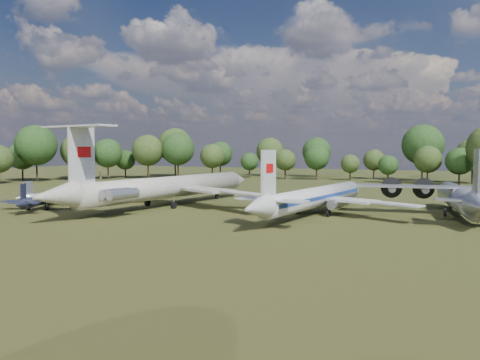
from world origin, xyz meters
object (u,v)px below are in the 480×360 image
at_px(small_prop_west, 38,203).
at_px(small_prop_northwest, 55,198).
at_px(tu104_jet, 316,201).
at_px(an12_transport, 460,202).
at_px(person_on_il62, 101,175).
at_px(il62_airliner, 169,191).

distance_m(small_prop_west, small_prop_northwest, 7.98).
height_order(tu104_jet, small_prop_northwest, tu104_jet).
bearing_deg(small_prop_northwest, small_prop_west, -44.62).
xyz_separation_m(an12_transport, person_on_il62, (-48.17, -19.94, 3.83)).
bearing_deg(small_prop_northwest, il62_airliner, 33.80).
relative_size(tu104_jet, small_prop_northwest, 2.80).
xyz_separation_m(small_prop_west, small_prop_northwest, (-3.40, 7.22, -0.08)).
bearing_deg(person_on_il62, tu104_jet, -120.04).
bearing_deg(tu104_jet, an12_transport, 29.15).
xyz_separation_m(small_prop_west, person_on_il62, (13.85, -1.83, 4.81)).
relative_size(an12_transport, person_on_il62, 18.36).
xyz_separation_m(il62_airliner, an12_transport, (45.25, 6.00, -0.40)).
bearing_deg(il62_airliner, tu104_jet, 10.65).
height_order(il62_airliner, small_prop_west, il62_airliner).
relative_size(tu104_jet, small_prop_west, 2.59).
bearing_deg(small_prop_northwest, person_on_il62, -7.53).
distance_m(tu104_jet, small_prop_northwest, 45.86).
xyz_separation_m(il62_airliner, tu104_jet, (25.48, -0.52, -0.49)).
xyz_separation_m(tu104_jet, small_prop_northwest, (-45.64, -4.38, -0.98)).
relative_size(tu104_jet, an12_transport, 1.26).
height_order(small_prop_northwest, person_on_il62, person_on_il62).
relative_size(il62_airliner, small_prop_northwest, 3.53).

